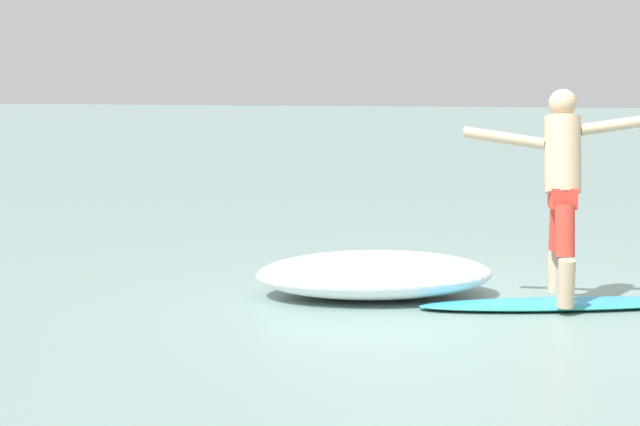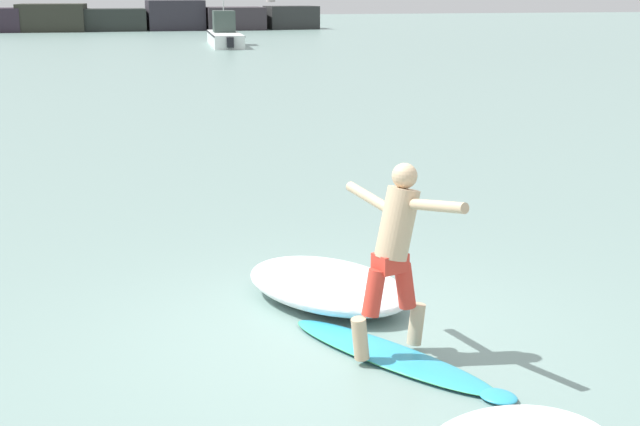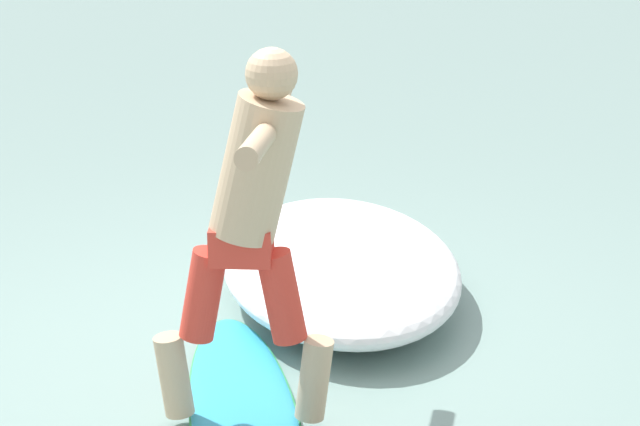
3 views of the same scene
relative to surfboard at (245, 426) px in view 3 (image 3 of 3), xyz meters
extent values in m
plane|color=gray|center=(-0.38, 0.75, -0.03)|extent=(200.00, 200.00, 0.00)
ellipsoid|color=#31A3CA|center=(-0.02, 0.03, 0.00)|extent=(1.54, 2.17, 0.06)
ellipsoid|color=#339E56|center=(-0.02, 0.03, 0.00)|extent=(1.56, 2.18, 0.03)
cone|color=black|center=(-0.49, 0.82, -0.09)|extent=(0.07, 0.07, 0.14)
cone|color=black|center=(-0.52, 0.62, -0.09)|extent=(0.07, 0.07, 0.14)
cone|color=black|center=(-0.30, 0.76, -0.09)|extent=(0.07, 0.07, 0.14)
cylinder|color=tan|center=(0.27, 0.14, 0.22)|extent=(0.21, 0.18, 0.38)
cylinder|color=red|center=(0.14, 0.09, 0.60)|extent=(0.26, 0.22, 0.42)
cylinder|color=tan|center=(-0.31, -0.07, 0.22)|extent=(0.21, 0.18, 0.38)
cylinder|color=red|center=(-0.18, -0.02, 0.60)|extent=(0.26, 0.22, 0.42)
cube|color=red|center=(-0.02, 0.03, 0.84)|extent=(0.31, 0.28, 0.16)
cylinder|color=tan|center=(0.04, 0.06, 1.17)|extent=(0.48, 0.40, 0.65)
sphere|color=tan|center=(0.11, 0.08, 1.57)|extent=(0.22, 0.22, 0.22)
cylinder|color=tan|center=(-0.07, 0.50, 1.29)|extent=(0.30, 0.63, 0.20)
cylinder|color=tan|center=(0.24, -0.35, 1.40)|extent=(0.30, 0.63, 0.19)
ellipsoid|color=white|center=(-0.19, 1.53, 0.15)|extent=(2.05, 2.31, 0.36)
camera|label=1|loc=(-8.28, -1.73, 1.66)|focal=60.00mm
camera|label=2|loc=(-2.29, -6.80, 3.08)|focal=50.00mm
camera|label=3|loc=(2.62, -5.27, 3.09)|focal=85.00mm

